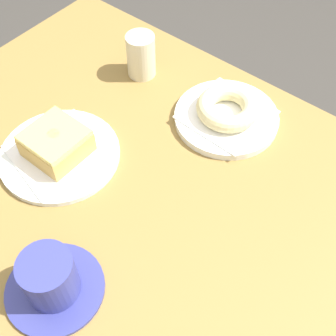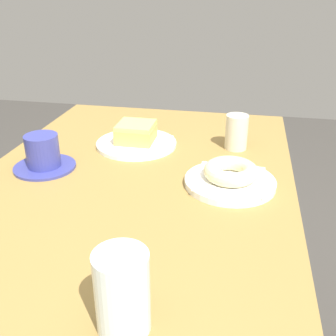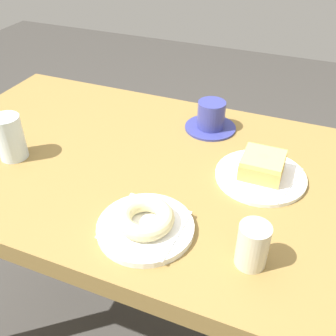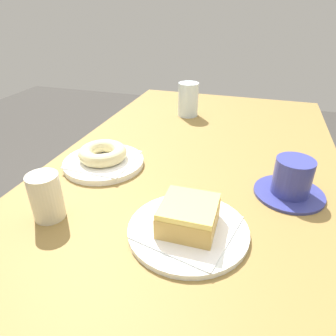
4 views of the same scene
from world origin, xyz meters
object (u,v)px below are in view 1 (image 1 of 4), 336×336
at_px(plate_sugar_ring, 226,118).
at_px(coffee_cup, 50,279).
at_px(sugar_jar, 141,56).
at_px(plate_glazed_square, 60,155).
at_px(donut_glazed_square, 56,143).
at_px(donut_sugar_ring, 228,108).

bearing_deg(plate_sugar_ring, coffee_cup, -90.26).
bearing_deg(coffee_cup, plate_sugar_ring, 89.74).
distance_m(coffee_cup, sugar_jar, 0.47).
xyz_separation_m(plate_glazed_square, coffee_cup, (0.17, -0.17, 0.03)).
height_order(donut_glazed_square, coffee_cup, coffee_cup).
distance_m(donut_glazed_square, coffee_cup, 0.24).
xyz_separation_m(plate_glazed_square, plate_sugar_ring, (0.18, 0.25, 0.00)).
distance_m(donut_glazed_square, plate_sugar_ring, 0.31).
relative_size(donut_glazed_square, coffee_cup, 0.66).
relative_size(plate_sugar_ring, coffee_cup, 1.36).
height_order(plate_sugar_ring, coffee_cup, coffee_cup).
distance_m(plate_sugar_ring, coffee_cup, 0.43).
bearing_deg(sugar_jar, plate_sugar_ring, -0.56).
distance_m(plate_sugar_ring, sugar_jar, 0.21).
height_order(plate_sugar_ring, donut_sugar_ring, donut_sugar_ring).
xyz_separation_m(donut_sugar_ring, coffee_cup, (-0.00, -0.43, 0.00)).
bearing_deg(coffee_cup, donut_sugar_ring, 89.74).
distance_m(donut_glazed_square, donut_sugar_ring, 0.31).
xyz_separation_m(donut_sugar_ring, sugar_jar, (-0.21, 0.00, 0.01)).
distance_m(plate_glazed_square, donut_glazed_square, 0.03).
height_order(plate_glazed_square, donut_sugar_ring, donut_sugar_ring).
distance_m(donut_sugar_ring, coffee_cup, 0.43).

